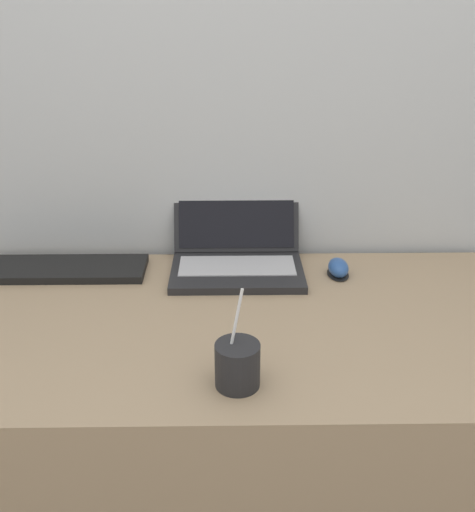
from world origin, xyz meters
TOP-DOWN VIEW (x-y plane):
  - wall_back at (0.00, 0.77)m, footprint 7.00×0.04m
  - desk at (0.00, 0.37)m, footprint 1.44×0.73m
  - laptop at (0.01, 0.65)m, footprint 0.35×0.32m
  - drink_cup at (-0.00, 0.12)m, footprint 0.09×0.09m
  - computer_mouse at (0.27, 0.59)m, footprint 0.06×0.09m
  - external_keyboard at (-0.47, 0.62)m, footprint 0.46×0.15m

SIDE VIEW (x-z plane):
  - desk at x=0.00m, z-range 0.00..0.73m
  - external_keyboard at x=-0.47m, z-range 0.73..0.75m
  - computer_mouse at x=0.27m, z-range 0.73..0.77m
  - drink_cup at x=0.00m, z-range 0.68..0.88m
  - laptop at x=0.01m, z-range 0.67..0.91m
  - wall_back at x=0.00m, z-range 0.00..2.50m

